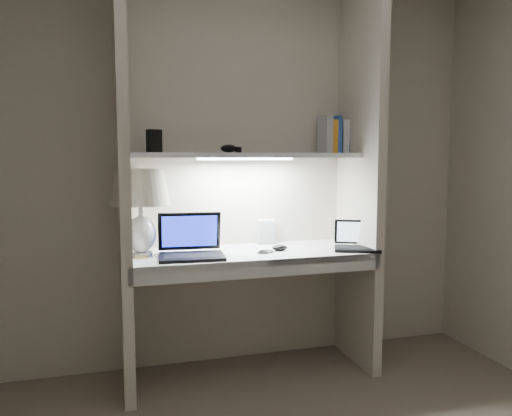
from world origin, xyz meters
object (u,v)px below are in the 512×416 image
object	(u,v)px
table_lamp	(140,197)
laptop_netbook	(357,243)
laptop_main	(191,247)
book_row	(337,136)
speaker	(266,232)

from	to	relation	value
table_lamp	laptop_netbook	size ratio (longest dim) A/B	1.44
laptop_main	table_lamp	bearing A→B (deg)	165.31
table_lamp	book_row	world-z (taller)	book_row
laptop_main	laptop_netbook	world-z (taller)	laptop_main
laptop_main	laptop_netbook	bearing A→B (deg)	1.34
laptop_main	laptop_netbook	xyz separation A→B (m)	(1.02, -0.06, -0.01)
laptop_main	laptop_netbook	distance (m)	1.03
book_row	table_lamp	bearing A→B (deg)	-174.42
table_lamp	book_row	size ratio (longest dim) A/B	2.08
table_lamp	speaker	bearing A→B (deg)	12.86
laptop_netbook	book_row	world-z (taller)	book_row
table_lamp	book_row	xyz separation A→B (m)	(1.29, 0.13, 0.37)
table_lamp	laptop_main	size ratio (longest dim) A/B	1.28
laptop_netbook	speaker	distance (m)	0.60
table_lamp	book_row	bearing A→B (deg)	5.58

